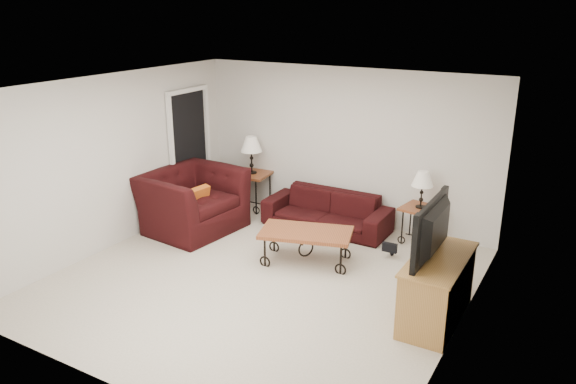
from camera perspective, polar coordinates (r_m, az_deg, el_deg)
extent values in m
plane|color=beige|center=(7.39, -2.74, -8.88)|extent=(5.00, 5.00, 0.00)
cube|color=silver|center=(9.03, 5.72, 4.67)|extent=(5.00, 0.02, 2.50)
cube|color=silver|center=(5.14, -18.22, -7.24)|extent=(5.00, 0.02, 2.50)
cube|color=silver|center=(8.47, -17.30, 2.98)|extent=(0.02, 5.00, 2.50)
cube|color=silver|center=(6.01, 17.65, -3.37)|extent=(0.02, 5.00, 2.50)
plane|color=white|center=(6.62, -3.07, 10.69)|extent=(5.00, 5.00, 0.00)
cube|color=black|center=(9.66, -9.97, 4.00)|extent=(0.08, 0.94, 2.04)
imported|color=black|center=(8.91, 3.97, -1.91)|extent=(2.01, 0.78, 0.59)
cube|color=brown|center=(9.77, -3.66, 0.13)|extent=(0.66, 0.66, 0.64)
cube|color=brown|center=(8.60, 13.20, -3.27)|extent=(0.59, 0.59, 0.56)
cube|color=black|center=(9.62, -4.95, 2.15)|extent=(0.13, 0.05, 0.11)
cube|color=black|center=(8.31, 14.04, -1.71)|extent=(0.11, 0.05, 0.09)
cube|color=brown|center=(7.76, 1.84, -5.57)|extent=(1.38, 1.00, 0.46)
imported|color=black|center=(8.92, -9.79, -0.90)|extent=(1.42, 1.58, 0.95)
cube|color=orange|center=(8.78, -9.25, -0.87)|extent=(0.16, 0.44, 0.43)
cube|color=#A7783E|center=(6.57, 14.94, -9.51)|extent=(0.53, 1.27, 0.76)
imported|color=black|center=(6.28, 15.29, -3.75)|extent=(0.15, 1.14, 0.66)
ellipsoid|color=black|center=(8.09, 10.60, -5.05)|extent=(0.36, 0.29, 0.42)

